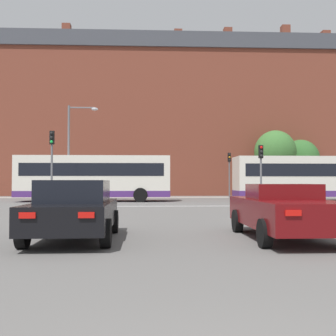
{
  "coord_description": "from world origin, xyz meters",
  "views": [
    {
      "loc": [
        -0.79,
        -2.21,
        1.45
      ],
      "look_at": [
        0.47,
        25.14,
        2.32
      ],
      "focal_mm": 45.0,
      "sensor_mm": 36.0,
      "label": 1
    }
  ],
  "objects": [
    {
      "name": "far_pavement",
      "position": [
        0.0,
        36.23,
        0.01
      ],
      "size": [
        70.97,
        2.5,
        0.01
      ],
      "primitive_type": "cube",
      "color": "#A09B91",
      "rests_on": "ground_plane"
    },
    {
      "name": "traffic_light_far_right",
      "position": [
        6.45,
        35.19,
        2.71
      ],
      "size": [
        0.26,
        0.31,
        4.02
      ],
      "color": "slate",
      "rests_on": "ground_plane"
    },
    {
      "name": "bus_crossing_lead",
      "position": [
        -4.75,
        28.51,
        1.77
      ],
      "size": [
        10.96,
        2.66,
        3.29
      ],
      "rotation": [
        0.0,
        0.0,
        -1.57
      ],
      "color": "silver",
      "rests_on": "ground_plane"
    },
    {
      "name": "tree_kerbside",
      "position": [
        14.76,
        40.13,
        3.71
      ],
      "size": [
        3.82,
        3.82,
        5.73
      ],
      "color": "#4C3823",
      "rests_on": "ground_plane"
    },
    {
      "name": "pedestrian_walking_east",
      "position": [
        -8.74,
        36.52,
        1.0
      ],
      "size": [
        0.35,
        0.45,
        1.71
      ],
      "rotation": [
        0.0,
        0.0,
        5.08
      ],
      "color": "black",
      "rests_on": "ground_plane"
    },
    {
      "name": "traffic_light_near_right",
      "position": [
        6.08,
        23.2,
        2.49
      ],
      "size": [
        0.26,
        0.31,
        3.67
      ],
      "color": "slate",
      "rests_on": "ground_plane"
    },
    {
      "name": "pedestrian_waiting",
      "position": [
        8.22,
        36.34,
        1.01
      ],
      "size": [
        0.44,
        0.31,
        1.71
      ],
      "rotation": [
        0.0,
        0.0,
        6.03
      ],
      "color": "#333851",
      "rests_on": "ground_plane"
    },
    {
      "name": "brick_civic_building",
      "position": [
        1.97,
        45.63,
        8.44
      ],
      "size": [
        41.97,
        11.48,
        18.61
      ],
      "color": "brown",
      "rests_on": "ground_plane"
    },
    {
      "name": "stop_line_strip",
      "position": [
        0.0,
        22.43,
        0.0
      ],
      "size": [
        9.88,
        0.3,
        0.01
      ],
      "primitive_type": "cube",
      "color": "silver",
      "rests_on": "ground_plane"
    },
    {
      "name": "traffic_light_near_left",
      "position": [
        -6.52,
        22.9,
        2.97
      ],
      "size": [
        0.26,
        0.31,
        4.45
      ],
      "color": "slate",
      "rests_on": "ground_plane"
    },
    {
      "name": "car_roadster_right",
      "position": [
        2.65,
        8.31,
        0.71
      ],
      "size": [
        2.05,
        4.69,
        1.38
      ],
      "rotation": [
        0.0,
        0.0,
        -0.0
      ],
      "color": "#600C0F",
      "rests_on": "ground_plane"
    },
    {
      "name": "car_saloon_left",
      "position": [
        -2.62,
        8.34,
        0.75
      ],
      "size": [
        2.05,
        4.38,
        1.48
      ],
      "rotation": [
        0.0,
        0.0,
        0.02
      ],
      "color": "black",
      "rests_on": "ground_plane"
    },
    {
      "name": "tree_by_building",
      "position": [
        11.5,
        38.07,
        4.29
      ],
      "size": [
        4.02,
        4.02,
        6.42
      ],
      "color": "#4C3823",
      "rests_on": "ground_plane"
    },
    {
      "name": "street_lamp_junction",
      "position": [
        -6.31,
        29.06,
        4.34
      ],
      "size": [
        2.24,
        0.36,
        7.07
      ],
      "color": "slate",
      "rests_on": "ground_plane"
    },
    {
      "name": "bus_crossing_trailing",
      "position": [
        10.96,
        28.31,
        1.76
      ],
      "size": [
        10.79,
        2.75,
        3.26
      ],
      "rotation": [
        0.0,
        0.0,
        -1.57
      ],
      "color": "silver",
      "rests_on": "ground_plane"
    }
  ]
}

